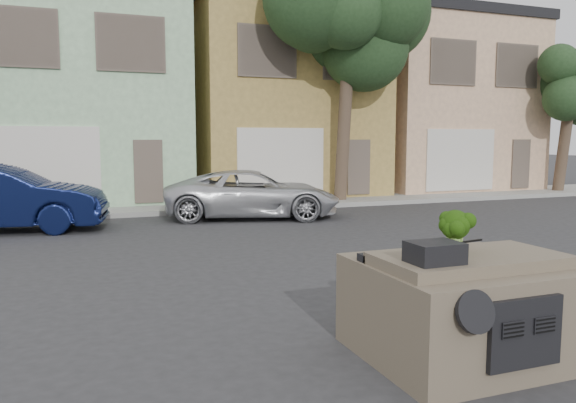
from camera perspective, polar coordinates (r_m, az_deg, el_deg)
ground_plane at (r=8.88m, az=4.80°, el=-8.55°), size 120.00×120.00×0.00m
sidewalk at (r=18.73m, az=-9.22°, el=-0.45°), size 40.00×3.00×0.15m
townhouse_mint at (r=22.27m, az=-20.53°, el=9.85°), size 7.20×8.20×7.55m
townhouse_tan at (r=23.57m, az=-1.70°, el=10.04°), size 7.20×8.20×7.55m
townhouse_beige at (r=26.98m, az=13.74°, el=9.40°), size 7.20×8.20×7.55m
navy_sedan at (r=15.56m, az=-27.16°, el=-2.76°), size 5.23×2.55×1.65m
silver_pickup at (r=16.31m, az=-3.57°, el=-1.66°), size 5.43×3.60×1.39m
tree_near at (r=19.67m, az=5.73°, el=12.11°), size 4.40×4.00×8.50m
tree_far at (r=25.66m, az=26.27°, el=7.36°), size 3.20×3.00×6.00m
car_dashboard at (r=6.26m, az=17.00°, el=-9.91°), size 2.00×1.80×1.12m
instrument_hump at (r=5.49m, az=14.67°, el=-5.03°), size 0.48×0.38×0.20m
wiper_arm at (r=6.59m, az=17.06°, el=-4.00°), size 0.69×0.15×0.02m
broccoli at (r=6.05m, az=16.60°, el=-2.84°), size 0.49×0.49×0.45m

